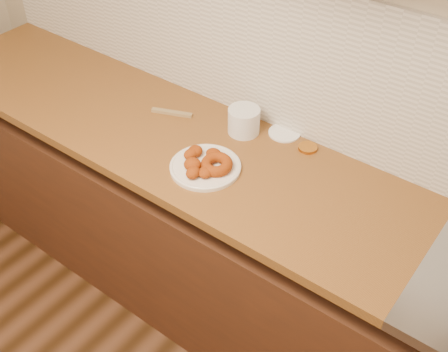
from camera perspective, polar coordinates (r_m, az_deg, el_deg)
The scene contains 11 objects.
wall_back at distance 1.96m, azimuth 12.58°, elevation 13.58°, with size 4.00×0.02×2.70m, color tan.
base_cabinet at distance 2.35m, azimuth 5.66°, elevation -10.65°, with size 3.60×0.60×0.77m, color #4A2514.
butcher_block at distance 2.30m, azimuth -7.32°, elevation 4.89°, with size 2.30×0.62×0.04m, color brown.
backsplash at distance 2.02m, azimuth 11.81°, elevation 9.68°, with size 3.60×0.02×0.60m, color beige.
donut_plate at distance 2.04m, azimuth -1.91°, elevation 0.91°, with size 0.26×0.26×0.01m, color white.
ring_donut at distance 2.01m, azimuth -0.77°, elevation 1.21°, with size 0.12×0.12×0.04m, color #943807.
fried_dough_chunks at distance 2.02m, azimuth -2.65°, elevation 1.50°, with size 0.17×0.19×0.05m.
plastic_tub at distance 2.19m, azimuth 2.03°, elevation 5.63°, with size 0.13×0.13×0.10m, color white.
tub_lid at distance 2.22m, azimuth 6.16°, elevation 4.38°, with size 0.13×0.13×0.01m, color white.
brass_jar_lid at distance 2.15m, azimuth 8.49°, elevation 2.86°, with size 0.07×0.07×0.01m, color #B57125.
wooden_utensil at distance 2.33m, azimuth -5.31°, elevation 6.43°, with size 0.17×0.02×0.01m, color olive.
Camera 1 is at (0.70, 0.39, 2.21)m, focal length 45.00 mm.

